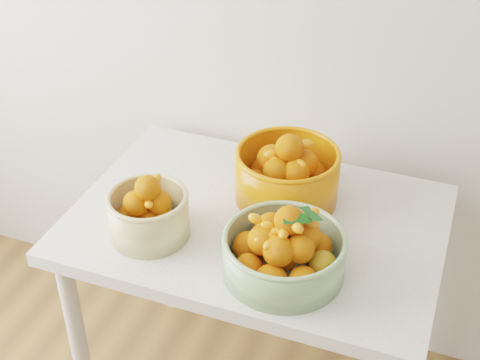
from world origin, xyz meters
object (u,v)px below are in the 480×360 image
(bowl_cream, at_px, (149,213))
(bowl_green, at_px, (284,251))
(bowl_orange, at_px, (287,174))
(table, at_px, (256,245))

(bowl_cream, relative_size, bowl_green, 0.81)
(bowl_cream, distance_m, bowl_orange, 0.40)
(bowl_green, distance_m, bowl_orange, 0.31)
(table, distance_m, bowl_green, 0.28)
(bowl_cream, height_order, bowl_orange, bowl_orange)
(table, xyz_separation_m, bowl_green, (0.13, -0.18, 0.16))
(bowl_orange, bearing_deg, bowl_green, -73.82)
(table, bearing_deg, bowl_green, -53.92)
(table, relative_size, bowl_cream, 3.72)
(bowl_green, bearing_deg, bowl_cream, 177.44)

